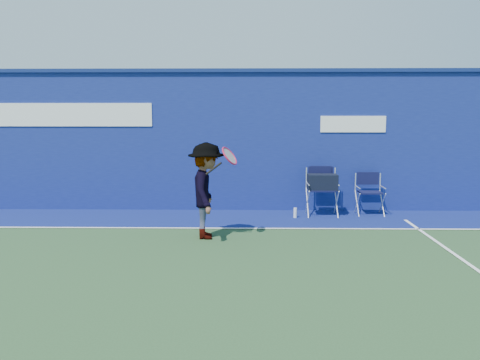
{
  "coord_description": "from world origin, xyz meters",
  "views": [
    {
      "loc": [
        1.37,
        -6.04,
        2.16
      ],
      "look_at": [
        1.21,
        2.6,
        1.0
      ],
      "focal_mm": 38.0,
      "sensor_mm": 36.0,
      "label": 1
    }
  ],
  "objects_px": {
    "directors_chair_right": "(370,202)",
    "water_bottle": "(295,213)",
    "directors_chair_left": "(322,195)",
    "tennis_player": "(207,190)"
  },
  "relations": [
    {
      "from": "directors_chair_right",
      "to": "tennis_player",
      "type": "xyz_separation_m",
      "value": [
        -3.27,
        -2.04,
        0.55
      ]
    },
    {
      "from": "water_bottle",
      "to": "tennis_player",
      "type": "bearing_deg",
      "value": -135.1
    },
    {
      "from": "water_bottle",
      "to": "directors_chair_right",
      "type": "bearing_deg",
      "value": 13.2
    },
    {
      "from": "directors_chair_right",
      "to": "water_bottle",
      "type": "xyz_separation_m",
      "value": [
        -1.6,
        -0.38,
        -0.17
      ]
    },
    {
      "from": "directors_chair_left",
      "to": "water_bottle",
      "type": "distance_m",
      "value": 0.71
    },
    {
      "from": "directors_chair_right",
      "to": "water_bottle",
      "type": "relative_size",
      "value": 4.14
    },
    {
      "from": "water_bottle",
      "to": "directors_chair_left",
      "type": "bearing_deg",
      "value": 23.58
    },
    {
      "from": "directors_chair_left",
      "to": "water_bottle",
      "type": "height_order",
      "value": "directors_chair_left"
    },
    {
      "from": "directors_chair_left",
      "to": "water_bottle",
      "type": "bearing_deg",
      "value": -156.42
    },
    {
      "from": "directors_chair_left",
      "to": "tennis_player",
      "type": "xyz_separation_m",
      "value": [
        -2.25,
        -1.92,
        0.39
      ]
    }
  ]
}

